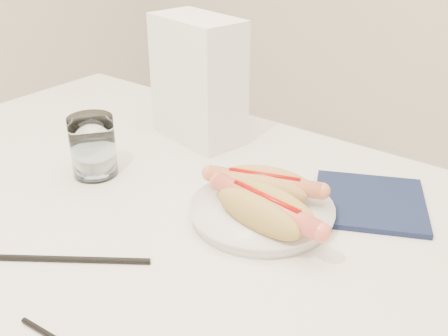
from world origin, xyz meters
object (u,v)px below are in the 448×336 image
Objects in this scene: hotdog_right at (266,210)px; napkin_box at (198,80)px; plate at (262,213)px; water_glass at (93,146)px; hotdog_left at (264,186)px; table at (166,260)px.

hotdog_right is 0.80× the size of napkin_box.
water_glass reaches higher than plate.
plate is 0.29m from water_glass.
water_glass is (-0.31, -0.02, 0.01)m from hotdog_right.
hotdog_left is at bearing 15.58° from water_glass.
table is 7.52× the size of hotdog_left.
table is at bearing -12.34° from water_glass.
water_glass is at bearing 176.65° from hotdog_left.
table is at bearing -144.52° from hotdog_right.
hotdog_left is (0.08, 0.12, 0.10)m from table.
hotdog_left is (-0.01, 0.02, 0.03)m from plate.
plate is 0.04m from hotdog_left.
napkin_box is (0.04, 0.21, 0.06)m from water_glass.
hotdog_left reaches higher than table.
napkin_box reaches higher than table.
hotdog_left is 0.91× the size of hotdog_right.
hotdog_left is 1.65× the size of water_glass.
table is at bearing -135.33° from plate.
hotdog_right is (0.12, 0.06, 0.10)m from table.
water_glass is (-0.27, -0.08, 0.01)m from hotdog_left.
napkin_box is (-0.23, 0.14, 0.07)m from hotdog_left.
napkin_box is at bearing 130.72° from hotdog_left.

